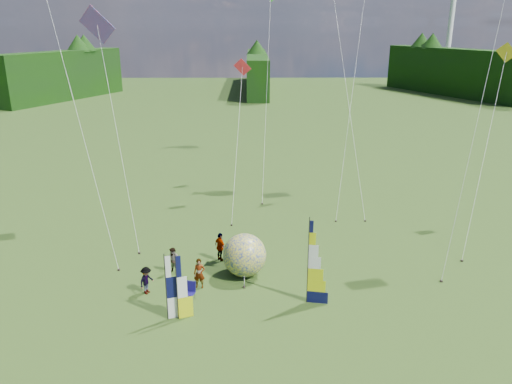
{
  "coord_description": "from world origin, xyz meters",
  "views": [
    {
      "loc": [
        -1.22,
        -19.19,
        13.42
      ],
      "look_at": [
        -1.0,
        4.0,
        5.5
      ],
      "focal_mm": 35.0,
      "sensor_mm": 36.0,
      "label": 1
    }
  ],
  "objects_px": {
    "spectator_a": "(199,273)",
    "camp_chair": "(189,292)",
    "side_banner_left": "(177,288)",
    "spectator_b": "(173,261)",
    "side_banner_far": "(166,288)",
    "kite_whale": "(346,69)",
    "spectator_c": "(147,280)",
    "bol_inflatable": "(244,255)",
    "feather_banner_main": "(308,262)",
    "spectator_d": "(220,247)"
  },
  "relations": [
    {
      "from": "spectator_a",
      "to": "kite_whale",
      "type": "xyz_separation_m",
      "value": [
        10.05,
        15.68,
        9.19
      ]
    },
    {
      "from": "bol_inflatable",
      "to": "spectator_c",
      "type": "distance_m",
      "value": 5.44
    },
    {
      "from": "spectator_b",
      "to": "spectator_a",
      "type": "bearing_deg",
      "value": -11.5
    },
    {
      "from": "spectator_a",
      "to": "camp_chair",
      "type": "relative_size",
      "value": 1.65
    },
    {
      "from": "kite_whale",
      "to": "spectator_b",
      "type": "bearing_deg",
      "value": -141.9
    },
    {
      "from": "spectator_d",
      "to": "camp_chair",
      "type": "relative_size",
      "value": 1.75
    },
    {
      "from": "side_banner_far",
      "to": "spectator_c",
      "type": "relative_size",
      "value": 2.21
    },
    {
      "from": "spectator_a",
      "to": "spectator_c",
      "type": "distance_m",
      "value": 2.74
    },
    {
      "from": "spectator_b",
      "to": "feather_banner_main",
      "type": "bearing_deg",
      "value": 9.24
    },
    {
      "from": "side_banner_left",
      "to": "spectator_a",
      "type": "height_order",
      "value": "side_banner_left"
    },
    {
      "from": "bol_inflatable",
      "to": "spectator_a",
      "type": "bearing_deg",
      "value": -149.94
    },
    {
      "from": "feather_banner_main",
      "to": "side_banner_far",
      "type": "xyz_separation_m",
      "value": [
        -6.77,
        -1.46,
        -0.58
      ]
    },
    {
      "from": "bol_inflatable",
      "to": "spectator_d",
      "type": "height_order",
      "value": "bol_inflatable"
    },
    {
      "from": "side_banner_far",
      "to": "spectator_b",
      "type": "distance_m",
      "value": 4.63
    },
    {
      "from": "side_banner_left",
      "to": "spectator_d",
      "type": "relative_size",
      "value": 1.88
    },
    {
      "from": "side_banner_left",
      "to": "spectator_b",
      "type": "height_order",
      "value": "side_banner_left"
    },
    {
      "from": "side_banner_left",
      "to": "camp_chair",
      "type": "relative_size",
      "value": 3.29
    },
    {
      "from": "spectator_a",
      "to": "camp_chair",
      "type": "height_order",
      "value": "spectator_a"
    },
    {
      "from": "camp_chair",
      "to": "kite_whale",
      "type": "bearing_deg",
      "value": 71.85
    },
    {
      "from": "bol_inflatable",
      "to": "camp_chair",
      "type": "height_order",
      "value": "bol_inflatable"
    },
    {
      "from": "side_banner_far",
      "to": "kite_whale",
      "type": "bearing_deg",
      "value": 41.63
    },
    {
      "from": "spectator_b",
      "to": "spectator_d",
      "type": "bearing_deg",
      "value": 65.07
    },
    {
      "from": "bol_inflatable",
      "to": "spectator_a",
      "type": "height_order",
      "value": "bol_inflatable"
    },
    {
      "from": "feather_banner_main",
      "to": "spectator_b",
      "type": "bearing_deg",
      "value": 167.44
    },
    {
      "from": "spectator_a",
      "to": "camp_chair",
      "type": "distance_m",
      "value": 1.46
    },
    {
      "from": "side_banner_far",
      "to": "kite_whale",
      "type": "relative_size",
      "value": 0.16
    },
    {
      "from": "spectator_a",
      "to": "spectator_d",
      "type": "xyz_separation_m",
      "value": [
        0.92,
        3.15,
        0.05
      ]
    },
    {
      "from": "bol_inflatable",
      "to": "kite_whale",
      "type": "xyz_separation_m",
      "value": [
        7.68,
        14.3,
        8.8
      ]
    },
    {
      "from": "spectator_c",
      "to": "camp_chair",
      "type": "relative_size",
      "value": 1.49
    },
    {
      "from": "spectator_c",
      "to": "feather_banner_main",
      "type": "bearing_deg",
      "value": -69.4
    },
    {
      "from": "side_banner_far",
      "to": "camp_chair",
      "type": "height_order",
      "value": "side_banner_far"
    },
    {
      "from": "side_banner_far",
      "to": "spectator_d",
      "type": "xyz_separation_m",
      "value": [
        2.15,
        6.14,
        -0.77
      ]
    },
    {
      "from": "spectator_a",
      "to": "spectator_b",
      "type": "distance_m",
      "value": 2.23
    },
    {
      "from": "side_banner_far",
      "to": "spectator_d",
      "type": "distance_m",
      "value": 6.55
    },
    {
      "from": "feather_banner_main",
      "to": "spectator_c",
      "type": "bearing_deg",
      "value": -175.87
    },
    {
      "from": "bol_inflatable",
      "to": "camp_chair",
      "type": "xyz_separation_m",
      "value": [
        -2.77,
        -2.74,
        -0.71
      ]
    },
    {
      "from": "side_banner_far",
      "to": "spectator_c",
      "type": "xyz_separation_m",
      "value": [
        -1.46,
        2.41,
        -0.9
      ]
    },
    {
      "from": "camp_chair",
      "to": "side_banner_far",
      "type": "bearing_deg",
      "value": -103.81
    },
    {
      "from": "spectator_b",
      "to": "spectator_c",
      "type": "distance_m",
      "value": 2.38
    },
    {
      "from": "side_banner_left",
      "to": "spectator_a",
      "type": "distance_m",
      "value": 3.19
    },
    {
      "from": "spectator_b",
      "to": "kite_whale",
      "type": "distance_m",
      "value": 20.51
    },
    {
      "from": "side_banner_far",
      "to": "camp_chair",
      "type": "distance_m",
      "value": 2.16
    },
    {
      "from": "side_banner_left",
      "to": "spectator_c",
      "type": "height_order",
      "value": "side_banner_left"
    },
    {
      "from": "bol_inflatable",
      "to": "spectator_c",
      "type": "xyz_separation_m",
      "value": [
        -5.06,
        -1.95,
        -0.46
      ]
    },
    {
      "from": "feather_banner_main",
      "to": "side_banner_far",
      "type": "bearing_deg",
      "value": -157.1
    },
    {
      "from": "bol_inflatable",
      "to": "spectator_b",
      "type": "relative_size",
      "value": 1.55
    },
    {
      "from": "kite_whale",
      "to": "spectator_d",
      "type": "bearing_deg",
      "value": -138.48
    },
    {
      "from": "feather_banner_main",
      "to": "spectator_b",
      "type": "distance_m",
      "value": 7.91
    },
    {
      "from": "feather_banner_main",
      "to": "kite_whale",
      "type": "distance_m",
      "value": 19.42
    },
    {
      "from": "feather_banner_main",
      "to": "spectator_a",
      "type": "distance_m",
      "value": 5.92
    }
  ]
}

